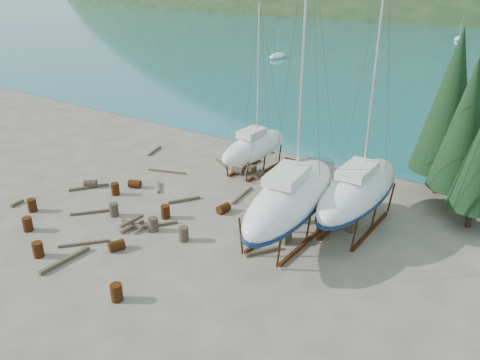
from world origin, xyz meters
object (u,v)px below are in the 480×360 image
Objects in this scene: worker at (294,209)px; large_sailboat_far at (359,189)px; small_sailboat_shore at (254,146)px; large_sailboat_near at (291,196)px.

large_sailboat_far is at bearing -74.59° from worker.
large_sailboat_near is at bearing -45.26° from small_sailboat_shore.
large_sailboat_far reaches higher than worker.
large_sailboat_near is at bearing -128.35° from large_sailboat_far.
worker is (6.78, -5.68, -1.12)m from small_sailboat_shore.
small_sailboat_shore is (-7.54, 7.49, -0.68)m from large_sailboat_near.
large_sailboat_far is at bearing -22.06° from small_sailboat_shore.
large_sailboat_near is 1.36× the size of small_sailboat_shore.
worker is at bearing 104.70° from large_sailboat_near.
small_sailboat_shore is 6.66× the size of worker.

